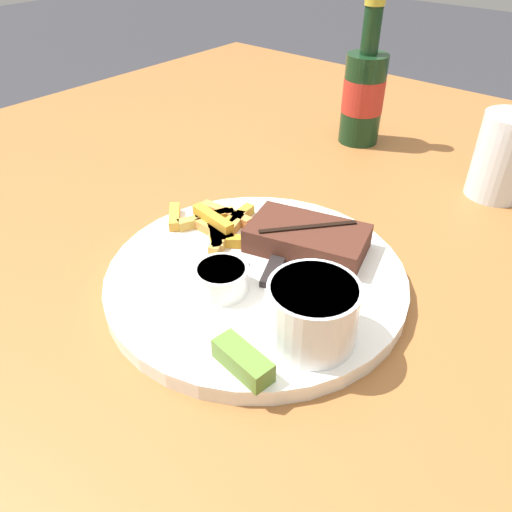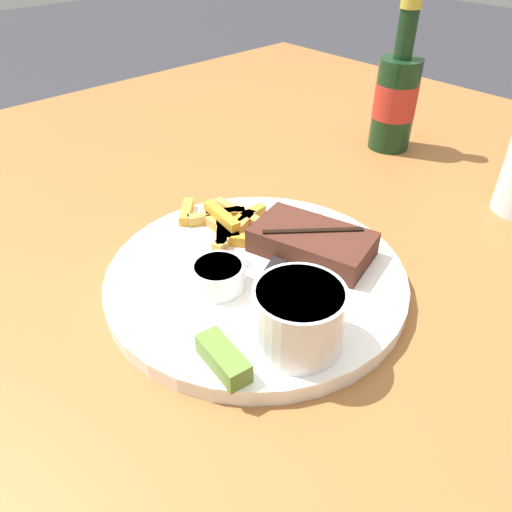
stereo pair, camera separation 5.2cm
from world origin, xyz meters
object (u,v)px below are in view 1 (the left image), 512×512
(dipping_sauce_cup, at_px, (222,278))
(knife_utensil, at_px, (282,250))
(dinner_plate, at_px, (256,278))
(pickle_spear, at_px, (243,360))
(beer_bottle, at_px, (363,93))
(steak_portion, at_px, (307,238))
(drinking_glass, at_px, (503,157))
(coleslaw_cup, at_px, (312,310))
(fork_utensil, at_px, (190,248))

(dipping_sauce_cup, xyz_separation_m, knife_utensil, (0.01, 0.09, -0.01))
(dinner_plate, xyz_separation_m, pickle_spear, (0.08, -0.11, 0.02))
(knife_utensil, height_order, beer_bottle, beer_bottle)
(pickle_spear, bearing_deg, knife_utensil, 116.47)
(steak_portion, distance_m, drinking_glass, 0.32)
(knife_utensil, bearing_deg, coleslaw_cup, -155.19)
(drinking_glass, bearing_deg, pickle_spear, -95.88)
(steak_portion, height_order, coleslaw_cup, coleslaw_cup)
(drinking_glass, bearing_deg, dipping_sauce_cup, -108.04)
(coleslaw_cup, xyz_separation_m, drinking_glass, (0.03, 0.41, 0.01))
(coleslaw_cup, height_order, drinking_glass, drinking_glass)
(beer_bottle, bearing_deg, coleslaw_cup, -64.49)
(dipping_sauce_cup, height_order, drinking_glass, drinking_glass)
(beer_bottle, bearing_deg, dipping_sauce_cup, -76.62)
(drinking_glass, bearing_deg, steak_portion, -110.20)
(dinner_plate, height_order, knife_utensil, knife_utensil)
(knife_utensil, distance_m, beer_bottle, 0.38)
(dinner_plate, xyz_separation_m, coleslaw_cup, (0.10, -0.04, 0.04))
(pickle_spear, height_order, fork_utensil, pickle_spear)
(beer_bottle, bearing_deg, pickle_spear, -69.60)
(coleslaw_cup, relative_size, fork_utensil, 0.61)
(dipping_sauce_cup, xyz_separation_m, beer_bottle, (-0.11, 0.45, 0.05))
(fork_utensil, relative_size, knife_utensil, 0.85)
(drinking_glass, bearing_deg, coleslaw_cup, -93.70)
(dinner_plate, height_order, beer_bottle, beer_bottle)
(steak_portion, relative_size, pickle_spear, 2.41)
(steak_portion, distance_m, fork_utensil, 0.13)
(drinking_glass, bearing_deg, dinner_plate, -109.12)
(fork_utensil, bearing_deg, knife_utensil, 24.95)
(coleslaw_cup, bearing_deg, beer_bottle, 115.51)
(beer_bottle, relative_size, drinking_glass, 1.98)
(coleslaw_cup, height_order, fork_utensil, coleslaw_cup)
(coleslaw_cup, height_order, beer_bottle, beer_bottle)
(fork_utensil, height_order, beer_bottle, beer_bottle)
(coleslaw_cup, bearing_deg, dinner_plate, 156.75)
(dipping_sauce_cup, distance_m, drinking_glass, 0.43)
(pickle_spear, distance_m, knife_utensil, 0.17)
(coleslaw_cup, relative_size, knife_utensil, 0.51)
(dinner_plate, distance_m, drinking_glass, 0.39)
(coleslaw_cup, relative_size, dipping_sauce_cup, 1.50)
(dinner_plate, distance_m, pickle_spear, 0.14)
(beer_bottle, bearing_deg, dinner_plate, -74.28)
(dinner_plate, distance_m, beer_bottle, 0.43)
(dinner_plate, bearing_deg, coleslaw_cup, -23.25)
(pickle_spear, bearing_deg, fork_utensil, 149.96)
(fork_utensil, bearing_deg, pickle_spear, -41.57)
(dipping_sauce_cup, xyz_separation_m, fork_utensil, (-0.08, 0.03, -0.01))
(beer_bottle, height_order, drinking_glass, beer_bottle)
(steak_portion, xyz_separation_m, drinking_glass, (0.11, 0.30, 0.03))
(dipping_sauce_cup, relative_size, beer_bottle, 0.24)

